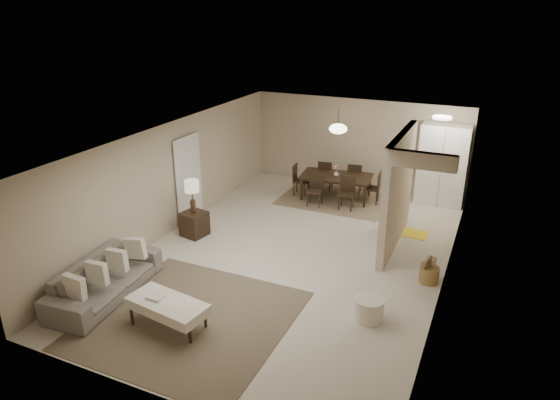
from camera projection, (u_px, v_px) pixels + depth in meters
The scene contains 22 objects.
floor at pixel (294, 254), 10.47m from camera, with size 9.00×9.00×0.00m, color beige.
ceiling at pixel (295, 138), 9.54m from camera, with size 9.00×9.00×0.00m, color white.
back_wall at pixel (357, 144), 13.82m from camera, with size 6.00×6.00×0.00m, color #C3B194.
left_wall at pixel (171, 178), 11.15m from camera, with size 9.00×9.00×0.00m, color #C3B194.
right_wall at pixel (450, 224), 8.86m from camera, with size 9.00×9.00×0.00m, color #C3B194.
partition at pixel (398, 191), 10.38m from camera, with size 0.15×2.50×2.50m, color #C3B194.
doorway at pixel (188, 180), 11.74m from camera, with size 0.04×0.90×2.04m, color black.
pantry_cabinet at pixel (443, 165), 12.70m from camera, with size 1.20×0.55×2.10m, color white.
flush_light at pixel (442, 118), 11.39m from camera, with size 0.44×0.44×0.05m, color white.
living_rug at pixel (190, 319), 8.30m from camera, with size 3.20×3.20×0.01m, color brown.
sofa at pixel (105, 279), 8.86m from camera, with size 0.91×2.33×0.68m, color slate.
ottoman_bench at pixel (167, 306), 7.98m from camera, with size 1.41×0.79×0.48m.
side_table at pixel (194, 224), 11.21m from camera, with size 0.50×0.50×0.55m, color black.
table_lamp at pixel (192, 189), 10.90m from camera, with size 0.32×0.32×0.76m.
round_pouf at pixel (369, 309), 8.24m from camera, with size 0.50×0.50×0.39m, color white.
wicker_basket at pixel (429, 275), 9.36m from camera, with size 0.37×0.37×0.31m, color olive.
dining_rug at pixel (335, 199), 13.38m from camera, with size 2.80×2.10×0.01m, color #7E6C4E.
dining_table at pixel (336, 188), 13.26m from camera, with size 1.85×1.03×0.65m, color black.
dining_chairs at pixel (336, 184), 13.22m from camera, with size 2.32×1.79×0.86m.
vase at pixel (336, 173), 13.12m from camera, with size 0.13×0.13×0.14m, color white.
yellow_mat at pixel (409, 233), 11.41m from camera, with size 0.83×0.51×0.01m, color yellow.
pendant_light at pixel (338, 129), 12.67m from camera, with size 0.46×0.46×0.71m.
Camera 1 is at (3.56, -8.60, 4.92)m, focal length 32.00 mm.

